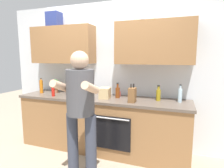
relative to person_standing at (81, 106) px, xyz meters
The scene contains 16 objects.
ground_plane 1.26m from the person_standing, 94.98° to the left, with size 12.00×12.00×0.00m, color gray.
back_wall_unit 1.21m from the person_standing, 93.96° to the left, with size 4.00×0.39×2.50m.
counter 0.96m from the person_standing, 94.90° to the left, with size 2.84×0.67×0.90m.
person_standing is the anchor object (origin of this frame).
bottle_soy 0.95m from the person_standing, 129.07° to the left, with size 0.05×0.05×0.31m.
bottle_juice 1.49m from the person_standing, 147.73° to the left, with size 0.06×0.06×0.28m.
bottle_vinegar 0.90m from the person_standing, 77.65° to the left, with size 0.07×0.07×0.25m.
bottle_syrup 1.22m from the person_standing, 126.49° to the left, with size 0.06×0.06×0.31m.
bottle_oil 1.23m from the person_standing, 46.60° to the left, with size 0.07×0.07×0.24m.
bottle_hotsauce 1.08m from the person_standing, 144.23° to the left, with size 0.05×0.05×0.22m.
bottle_water 1.46m from the person_standing, 38.03° to the left, with size 0.06×0.06×0.26m.
cup_ceramic 1.00m from the person_standing, 80.37° to the left, with size 0.09×0.09×0.08m, color #BF4C47.
mixing_bowl 0.92m from the person_standing, 114.55° to the left, with size 0.25×0.25×0.09m, color silver.
knife_block 0.83m from the person_standing, 53.72° to the left, with size 0.10×0.14×0.27m.
potted_herb 1.37m from the person_standing, 139.07° to the left, with size 0.18×0.18×0.25m.
grocery_bag_bread 0.79m from the person_standing, 89.29° to the left, with size 0.16×0.22×0.17m, color tan.
Camera 1 is at (1.18, -2.77, 1.56)m, focal length 29.85 mm.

